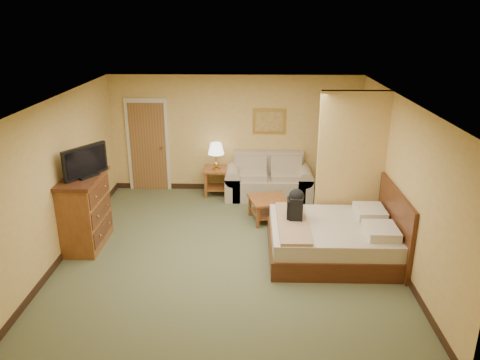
{
  "coord_description": "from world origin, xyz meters",
  "views": [
    {
      "loc": [
        0.37,
        -7.09,
        3.85
      ],
      "look_at": [
        0.17,
        0.6,
        1.08
      ],
      "focal_mm": 35.0,
      "sensor_mm": 36.0,
      "label": 1
    }
  ],
  "objects_px": {
    "loveseat": "(268,183)",
    "coffee_table": "(269,205)",
    "dresser": "(85,211)",
    "bed": "(338,238)"
  },
  "relations": [
    {
      "from": "loveseat",
      "to": "dresser",
      "type": "height_order",
      "value": "dresser"
    },
    {
      "from": "loveseat",
      "to": "dresser",
      "type": "relative_size",
      "value": 1.49
    },
    {
      "from": "loveseat",
      "to": "coffee_table",
      "type": "xyz_separation_m",
      "value": [
        -0.03,
        -1.28,
        0.02
      ]
    },
    {
      "from": "coffee_table",
      "to": "bed",
      "type": "bearing_deg",
      "value": -51.93
    },
    {
      "from": "coffee_table",
      "to": "bed",
      "type": "distance_m",
      "value": 1.78
    },
    {
      "from": "bed",
      "to": "loveseat",
      "type": "bearing_deg",
      "value": 111.71
    },
    {
      "from": "loveseat",
      "to": "coffee_table",
      "type": "relative_size",
      "value": 2.18
    },
    {
      "from": "dresser",
      "to": "bed",
      "type": "bearing_deg",
      "value": -3.91
    },
    {
      "from": "bed",
      "to": "dresser",
      "type": "bearing_deg",
      "value": 176.09
    },
    {
      "from": "loveseat",
      "to": "bed",
      "type": "height_order",
      "value": "bed"
    }
  ]
}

